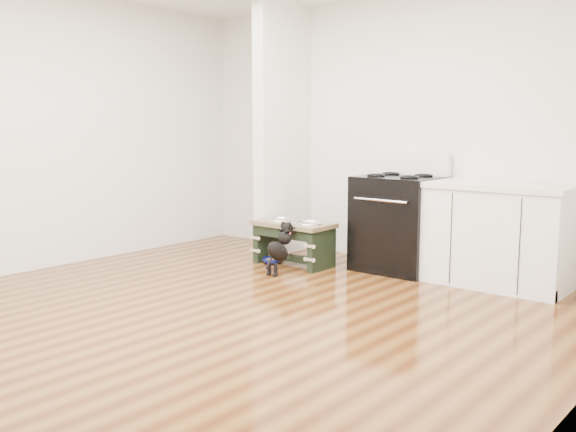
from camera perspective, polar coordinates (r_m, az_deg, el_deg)
The scene contains 8 objects.
ground at distance 4.89m, azimuth -5.85°, elevation -8.75°, with size 5.00×5.00×0.00m, color #47230C.
room_shell at distance 4.68m, azimuth -6.15°, elevation 10.60°, with size 5.00×5.00×5.00m.
partition_wall at distance 7.02m, azimuth -0.47°, elevation 7.61°, with size 0.15×0.80×2.70m, color silver.
oven_range at distance 6.32m, azimuth 9.82°, elevation -0.51°, with size 0.76×0.69×1.14m.
cabinet_run at distance 5.92m, azimuth 18.16°, elevation -1.63°, with size 1.24×0.64×0.91m.
dog_feeder at distance 6.47m, azimuth 0.48°, elevation -1.65°, with size 0.81×0.43×0.46m.
puppy at distance 6.11m, azimuth -0.67°, elevation -2.67°, with size 0.14×0.41×0.49m.
floor_bowl at distance 6.58m, azimuth -1.47°, elevation -4.01°, with size 0.24×0.24×0.06m.
Camera 1 is at (3.35, -3.27, 1.42)m, focal length 40.00 mm.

